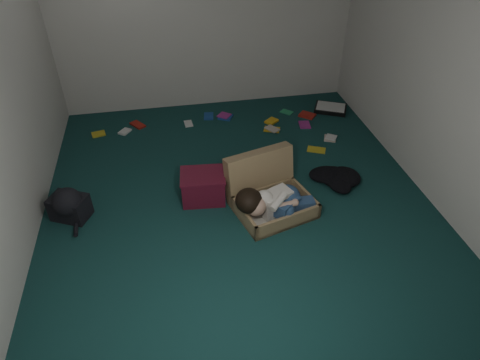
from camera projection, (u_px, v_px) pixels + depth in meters
name	position (u px, v px, depth m)	size (l,w,h in m)	color
floor	(237.00, 198.00, 4.58)	(4.50, 4.50, 0.00)	#153D3B
wall_back	(205.00, 13.00, 5.56)	(4.50, 4.50, 0.00)	silver
wall_front	(323.00, 282.00, 2.03)	(4.50, 4.50, 0.00)	silver
wall_right	(442.00, 68.00, 4.10)	(4.50, 4.50, 0.00)	silver
suitcase	(268.00, 193.00, 4.38)	(0.91, 0.90, 0.55)	#9C8056
person	(274.00, 202.00, 4.21)	(0.83, 0.41, 0.34)	silver
maroon_bin	(203.00, 187.00, 4.47)	(0.49, 0.40, 0.32)	maroon
backpack	(70.00, 206.00, 4.26)	(0.45, 0.36, 0.27)	black
clothing_pile	(338.00, 178.00, 4.75)	(0.42, 0.34, 0.13)	black
paper_tray	(331.00, 108.00, 6.14)	(0.54, 0.49, 0.06)	black
book_scatter	(236.00, 126.00, 5.79)	(3.12, 1.33, 0.02)	gold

